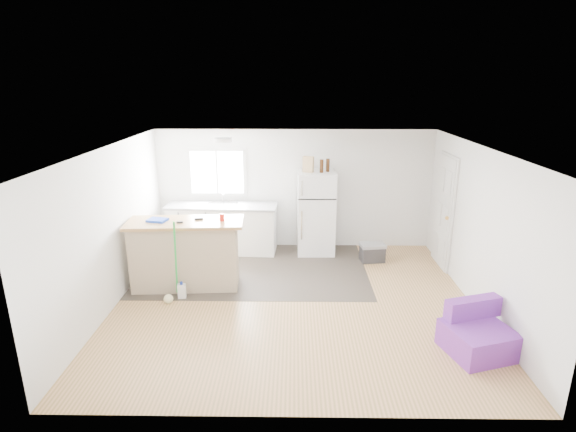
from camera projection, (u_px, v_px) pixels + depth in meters
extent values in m
cube|color=olive|center=(294.00, 302.00, 7.02)|extent=(5.50, 5.00, 0.01)
cube|color=white|center=(295.00, 148.00, 6.31)|extent=(5.50, 5.00, 0.01)
cube|color=white|center=(295.00, 189.00, 9.05)|extent=(5.50, 0.01, 2.40)
cube|color=white|center=(295.00, 313.00, 4.27)|extent=(5.50, 0.01, 2.40)
cube|color=white|center=(111.00, 228.00, 6.70)|extent=(0.01, 5.00, 2.40)
cube|color=white|center=(481.00, 230.00, 6.63)|extent=(0.01, 5.00, 2.40)
cube|color=#2F2723|center=(255.00, 269.00, 8.22)|extent=(4.05, 2.50, 0.00)
cube|color=white|center=(217.00, 172.00, 8.96)|extent=(1.18, 0.04, 0.98)
cube|color=white|center=(217.00, 172.00, 8.94)|extent=(1.05, 0.01, 0.85)
cube|color=white|center=(217.00, 172.00, 8.94)|extent=(0.03, 0.02, 0.85)
cube|color=white|center=(444.00, 212.00, 8.16)|extent=(0.05, 0.82, 2.03)
cube|color=white|center=(444.00, 212.00, 8.16)|extent=(0.03, 0.92, 2.10)
sphere|color=gold|center=(447.00, 218.00, 7.86)|extent=(0.07, 0.07, 0.07)
cylinder|color=white|center=(223.00, 140.00, 7.49)|extent=(0.30, 0.30, 0.07)
cube|color=white|center=(223.00, 229.00, 8.97)|extent=(2.13, 0.74, 0.93)
cube|color=slate|center=(222.00, 206.00, 8.82)|extent=(2.20, 0.79, 0.04)
cube|color=silver|center=(222.00, 206.00, 8.79)|extent=(0.60, 0.47, 0.06)
cube|color=tan|center=(185.00, 256.00, 7.39)|extent=(1.73, 0.71, 1.10)
cube|color=tan|center=(185.00, 222.00, 7.23)|extent=(1.90, 0.83, 0.05)
cube|color=white|center=(316.00, 213.00, 8.82)|extent=(0.73, 0.69, 1.64)
cube|color=black|center=(317.00, 199.00, 8.39)|extent=(0.72, 0.02, 0.02)
cube|color=silver|center=(302.00, 188.00, 8.32)|extent=(0.03, 0.02, 0.29)
cube|color=silver|center=(302.00, 225.00, 8.53)|extent=(0.03, 0.02, 0.57)
cube|color=#2C2C2F|center=(372.00, 254.00, 8.54)|extent=(0.48, 0.35, 0.29)
cube|color=gray|center=(373.00, 245.00, 8.49)|extent=(0.50, 0.37, 0.06)
cube|color=purple|center=(478.00, 340.00, 5.66)|extent=(0.93, 0.90, 0.36)
cube|color=purple|center=(473.00, 308.00, 5.83)|extent=(0.78, 0.39, 0.27)
cube|color=white|center=(182.00, 291.00, 7.11)|extent=(0.14, 0.11, 0.23)
cylinder|color=#172EA2|center=(181.00, 283.00, 7.07)|extent=(0.05, 0.05, 0.04)
cylinder|color=green|center=(176.00, 259.00, 6.90)|extent=(0.15, 0.34, 1.29)
sphere|color=beige|center=(168.00, 299.00, 6.96)|extent=(0.15, 0.15, 0.15)
cylinder|color=red|center=(222.00, 217.00, 7.21)|extent=(0.10, 0.10, 0.12)
cube|color=blue|center=(157.00, 220.00, 7.21)|extent=(0.34, 0.28, 0.04)
cube|color=black|center=(199.00, 219.00, 7.29)|extent=(0.15, 0.08, 0.03)
cube|color=black|center=(180.00, 222.00, 7.12)|extent=(0.11, 0.06, 0.03)
cube|color=tan|center=(308.00, 164.00, 8.50)|extent=(0.22, 0.16, 0.30)
cylinder|color=#361C09|center=(322.00, 166.00, 8.47)|extent=(0.09, 0.09, 0.25)
cylinder|color=#361C09|center=(328.00, 165.00, 8.55)|extent=(0.07, 0.07, 0.25)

